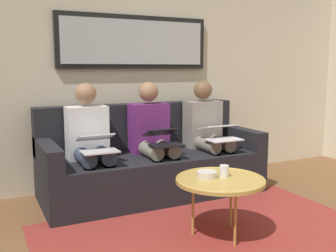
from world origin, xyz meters
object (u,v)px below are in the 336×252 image
at_px(framed_mirror, 135,42).
at_px(person_right, 90,140).
at_px(couch, 150,163).
at_px(person_middle, 153,135).
at_px(cup, 224,171).
at_px(coffee_table, 220,181).
at_px(laptop_white, 220,132).
at_px(bowl, 207,174).
at_px(person_left, 207,131).
at_px(laptop_black, 163,138).
at_px(laptop_silver, 97,143).

xyz_separation_m(framed_mirror, person_right, (0.64, 0.46, -0.94)).
relative_size(couch, framed_mirror, 1.30).
height_order(person_middle, person_right, same).
bearing_deg(cup, coffee_table, 33.47).
bearing_deg(laptop_white, bowl, 51.16).
relative_size(person_left, laptop_black, 3.34).
height_order(cup, laptop_white, laptop_white).
height_order(laptop_white, laptop_black, laptop_black).
bearing_deg(coffee_table, cup, -146.53).
bearing_deg(framed_mirror, laptop_black, 90.00).
height_order(bowl, person_right, person_right).
distance_m(framed_mirror, laptop_black, 1.16).
bearing_deg(person_left, cup, 64.39).
bearing_deg(laptop_black, laptop_silver, 0.28).
distance_m(laptop_black, laptop_silver, 0.64).
relative_size(person_middle, laptop_black, 3.34).
bearing_deg(person_middle, person_right, 0.00).
relative_size(person_left, person_middle, 1.00).
height_order(bowl, laptop_black, laptop_black).
height_order(couch, laptop_silver, couch).
relative_size(person_left, laptop_silver, 3.38).
xyz_separation_m(framed_mirror, laptop_black, (0.00, 0.70, -0.93)).
bearing_deg(framed_mirror, person_left, 144.47).
xyz_separation_m(cup, laptop_white, (-0.53, -0.86, 0.13)).
height_order(framed_mirror, person_middle, framed_mirror).
distance_m(bowl, person_left, 1.27).
bearing_deg(framed_mirror, person_right, 35.53).
bearing_deg(laptop_black, couch, -90.00).
xyz_separation_m(couch, laptop_black, (0.00, 0.31, 0.31)).
height_order(person_left, person_middle, same).
bearing_deg(cup, person_right, -55.93).
bearing_deg(person_left, laptop_black, 20.51).
bearing_deg(person_left, coffee_table, 62.69).
xyz_separation_m(laptop_white, person_middle, (0.64, -0.25, -0.02)).
relative_size(framed_mirror, person_left, 1.49).
height_order(couch, person_middle, person_middle).
height_order(couch, cup, couch).
bearing_deg(bowl, person_left, -121.83).
distance_m(coffee_table, person_right, 1.35).
bearing_deg(bowl, laptop_silver, -53.43).
xyz_separation_m(coffee_table, person_left, (-0.59, -1.15, 0.17)).
xyz_separation_m(couch, person_right, (0.64, 0.07, 0.30)).
bearing_deg(person_left, laptop_silver, 10.73).
relative_size(coffee_table, cup, 7.51).
bearing_deg(person_right, person_middle, 180.00).
bearing_deg(person_right, coffee_table, 120.86).
bearing_deg(laptop_white, person_right, -10.86).
bearing_deg(bowl, framed_mirror, -90.94).
relative_size(framed_mirror, cup, 18.83).
height_order(cup, laptop_black, laptop_black).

